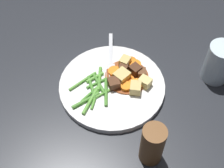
{
  "coord_description": "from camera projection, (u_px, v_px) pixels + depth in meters",
  "views": [
    {
      "loc": [
        -0.25,
        -0.41,
        0.64
      ],
      "look_at": [
        0.0,
        0.0,
        0.02
      ],
      "focal_mm": 49.99,
      "sensor_mm": 36.0,
      "label": 1
    }
  ],
  "objects": [
    {
      "name": "meat_chunk_3",
      "position": [
        124.0,
        68.0,
        0.8
      ],
      "size": [
        0.03,
        0.03,
        0.02
      ],
      "primitive_type": "cube",
      "rotation": [
        0.0,
        0.0,
        5.46
      ],
      "color": "#56331E",
      "rests_on": "dinner_plate"
    },
    {
      "name": "ground_plane",
      "position": [
        112.0,
        88.0,
        0.8
      ],
      "size": [
        3.0,
        3.0,
        0.0
      ],
      "primitive_type": "plane",
      "color": "#26282D"
    },
    {
      "name": "green_bean_10",
      "position": [
        97.0,
        83.0,
        0.78
      ],
      "size": [
        0.06,
        0.01,
        0.01
      ],
      "primitive_type": "cylinder",
      "rotation": [
        0.0,
        1.57,
        -0.0
      ],
      "color": "#4C8E33",
      "rests_on": "dinner_plate"
    },
    {
      "name": "carrot_slice_1",
      "position": [
        114.0,
        71.0,
        0.81
      ],
      "size": [
        0.04,
        0.04,
        0.01
      ],
      "primitive_type": "cylinder",
      "rotation": [
        0.0,
        0.0,
        4.47
      ],
      "color": "orange",
      "rests_on": "dinner_plate"
    },
    {
      "name": "potato_chunk_0",
      "position": [
        145.0,
        82.0,
        0.78
      ],
      "size": [
        0.03,
        0.04,
        0.02
      ],
      "primitive_type": "cube",
      "rotation": [
        0.0,
        0.0,
        3.53
      ],
      "color": "#E5CC7A",
      "rests_on": "dinner_plate"
    },
    {
      "name": "dinner_plate",
      "position": [
        112.0,
        86.0,
        0.79
      ],
      "size": [
        0.27,
        0.27,
        0.02
      ],
      "primitive_type": "cylinder",
      "color": "white",
      "rests_on": "ground_plane"
    },
    {
      "name": "green_bean_3",
      "position": [
        92.0,
        87.0,
        0.78
      ],
      "size": [
        0.03,
        0.07,
        0.01
      ],
      "primitive_type": "cylinder",
      "rotation": [
        0.0,
        1.57,
        1.3
      ],
      "color": "#4C8E33",
      "rests_on": "dinner_plate"
    },
    {
      "name": "carrot_slice_0",
      "position": [
        131.0,
        62.0,
        0.83
      ],
      "size": [
        0.04,
        0.04,
        0.01
      ],
      "primitive_type": "cylinder",
      "rotation": [
        0.0,
        0.0,
        2.74
      ],
      "color": "orange",
      "rests_on": "dinner_plate"
    },
    {
      "name": "green_bean_8",
      "position": [
        83.0,
        81.0,
        0.79
      ],
      "size": [
        0.08,
        0.02,
        0.01
      ],
      "primitive_type": "cylinder",
      "rotation": [
        0.0,
        1.57,
        0.18
      ],
      "color": "#599E38",
      "rests_on": "dinner_plate"
    },
    {
      "name": "carrot_slice_4",
      "position": [
        137.0,
        84.0,
        0.78
      ],
      "size": [
        0.04,
        0.04,
        0.01
      ],
      "primitive_type": "cylinder",
      "rotation": [
        0.0,
        0.0,
        2.06
      ],
      "color": "orange",
      "rests_on": "dinner_plate"
    },
    {
      "name": "fork",
      "position": [
        111.0,
        58.0,
        0.84
      ],
      "size": [
        0.1,
        0.16,
        0.0
      ],
      "color": "silver",
      "rests_on": "dinner_plate"
    },
    {
      "name": "green_bean_7",
      "position": [
        91.0,
        100.0,
        0.75
      ],
      "size": [
        0.07,
        0.06,
        0.01
      ],
      "primitive_type": "cylinder",
      "rotation": [
        0.0,
        1.57,
        0.63
      ],
      "color": "#66AD42",
      "rests_on": "dinner_plate"
    },
    {
      "name": "potato_chunk_3",
      "position": [
        125.0,
        62.0,
        0.81
      ],
      "size": [
        0.04,
        0.03,
        0.03
      ],
      "primitive_type": "cube",
      "rotation": [
        0.0,
        0.0,
        0.53
      ],
      "color": "#DBBC6B",
      "rests_on": "dinner_plate"
    },
    {
      "name": "green_bean_0",
      "position": [
        106.0,
        92.0,
        0.77
      ],
      "size": [
        0.05,
        0.07,
        0.01
      ],
      "primitive_type": "cylinder",
      "rotation": [
        0.0,
        1.57,
        1.04
      ],
      "color": "#4C8E33",
      "rests_on": "dinner_plate"
    },
    {
      "name": "green_bean_11",
      "position": [
        99.0,
        84.0,
        0.78
      ],
      "size": [
        0.01,
        0.07,
        0.01
      ],
      "primitive_type": "cylinder",
      "rotation": [
        0.0,
        1.57,
        1.48
      ],
      "color": "#4C8E33",
      "rests_on": "dinner_plate"
    },
    {
      "name": "green_bean_6",
      "position": [
        106.0,
        92.0,
        0.77
      ],
      "size": [
        0.08,
        0.01,
        0.01
      ],
      "primitive_type": "cylinder",
      "rotation": [
        0.0,
        1.57,
        0.03
      ],
      "color": "#66AD42",
      "rests_on": "dinner_plate"
    },
    {
      "name": "stew_sauce",
      "position": [
        127.0,
        77.0,
        0.8
      ],
      "size": [
        0.11,
        0.11,
        0.0
      ],
      "primitive_type": "cylinder",
      "color": "brown",
      "rests_on": "dinner_plate"
    },
    {
      "name": "potato_chunk_2",
      "position": [
        135.0,
        88.0,
        0.76
      ],
      "size": [
        0.04,
        0.04,
        0.03
      ],
      "primitive_type": "cube",
      "rotation": [
        0.0,
        0.0,
        2.46
      ],
      "color": "#DBBC6B",
      "rests_on": "dinner_plate"
    },
    {
      "name": "green_bean_5",
      "position": [
        90.0,
        93.0,
        0.77
      ],
      "size": [
        0.06,
        0.02,
        0.01
      ],
      "primitive_type": "cylinder",
      "rotation": [
        0.0,
        1.57,
        0.31
      ],
      "color": "#4C8E33",
      "rests_on": "dinner_plate"
    },
    {
      "name": "green_bean_1",
      "position": [
        95.0,
        77.0,
        0.79
      ],
      "size": [
        0.05,
        0.01,
        0.01
      ],
      "primitive_type": "cylinder",
      "rotation": [
        0.0,
        1.57,
        0.08
      ],
      "color": "#66AD42",
      "rests_on": "dinner_plate"
    },
    {
      "name": "carrot_slice_3",
      "position": [
        135.0,
        65.0,
        0.82
      ],
      "size": [
        0.04,
        0.04,
        0.01
      ],
      "primitive_type": "cylinder",
      "rotation": [
        0.0,
        0.0,
        6.12
      ],
      "color": "orange",
      "rests_on": "dinner_plate"
    },
    {
      "name": "potato_chunk_1",
      "position": [
        122.0,
        76.0,
        0.79
      ],
      "size": [
        0.04,
        0.04,
        0.03
      ],
      "primitive_type": "cube",
      "rotation": [
        0.0,
        0.0,
        4.97
      ],
      "color": "#DBBC6B",
      "rests_on": "dinner_plate"
    },
    {
      "name": "meat_chunk_2",
      "position": [
        142.0,
        73.0,
        0.8
      ],
      "size": [
        0.03,
        0.03,
        0.02
      ],
      "primitive_type": "cube",
      "rotation": [
        0.0,
        0.0,
        5.78
      ],
      "color": "brown",
      "rests_on": "dinner_plate"
    },
    {
      "name": "green_bean_4",
      "position": [
        86.0,
        100.0,
        0.75
      ],
      "size": [
        0.08,
        0.01,
        0.01
      ],
      "primitive_type": "cylinder",
      "rotation": [
        0.0,
        1.57,
        0.04
      ],
      "color": "#4C8E33",
      "rests_on": "dinner_plate"
    },
    {
      "name": "carrot_slice_5",
      "position": [
        126.0,
        87.0,
        0.77
      ],
      "size": [
        0.04,
        0.04,
        0.01
      ],
      "primitive_type": "cylinder",
      "rotation": [
        0.0,
        0.0,
        2.17
      ],
      "color": "orange",
      "rests_on": "dinner_plate"
    },
    {
      "name": "pepper_mill",
      "position": [
        152.0,
        144.0,
        0.64
      ],
      "size": [
        0.05,
        0.05,
        0.11
      ],
      "primitive_type": "cylinder",
      "color": "brown",
      "rests_on": "ground_plane"
    },
    {
      "name": "green_bean_9",
      "position": [
        95.0,
        97.0,
        0.76
      ],
      "size": [
        0.05,
        0.06,
        0.01
      ],
      "primitive_type": "cylinder",
      "rotation": [
        0.0,
        1.57,
        0.79
      ],
      "color": "#599E38",
      "rests_on": "dinner_plate"
    },
    {
      "name": "water_glass",
      "position": [
        219.0,
        63.0,
        0.78
      ],
      "size": [
        0.07,
        0.07,
        0.11
      ],
      "primitive_type": "cylinder",
      "color": "silver",
      "rests_on": "ground_plane"
    },
    {
      "name": "meat_chunk_1",
      "position": [
        115.0,
        83.0,
        0.77
      ],
      "size": [
        0.03,
        0.03,
        0.02
      ],
      "primitive_type": "cube",
      "rotation": [
        0.0,
        0.0,
        1.32
      ],
      "color": "#56331E",
      "rests_on": "dinner_plate"
    },
    {
      "name": "meat_chunk_0",
      "position": [
        135.0,
        70.0,
        0.8
      ],
      "size": [
        0.03,
        0.03,
        0.03
      ],
      "primitive_type": "cube",
      "rotation": [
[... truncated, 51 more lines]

